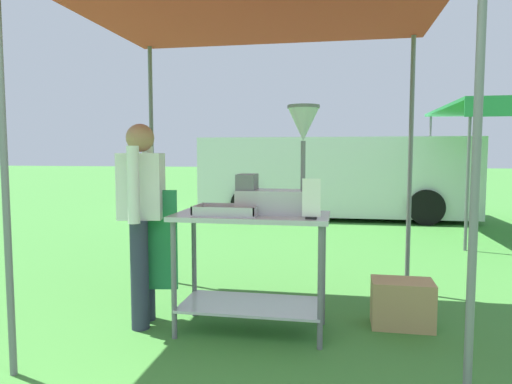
# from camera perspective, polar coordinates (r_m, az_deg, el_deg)

# --- Properties ---
(ground_plane) EXTENTS (70.00, 70.00, 0.00)m
(ground_plane) POSITION_cam_1_polar(r_m,az_deg,el_deg) (8.53, 5.45, -4.50)
(ground_plane) COLOR #3D7F33
(stall_canopy) EXTENTS (2.86, 2.43, 2.54)m
(stall_canopy) POSITION_cam_1_polar(r_m,az_deg,el_deg) (3.76, -0.30, 21.29)
(stall_canopy) COLOR slate
(stall_canopy) RESTS_ON ground
(donut_cart) EXTENTS (1.18, 0.59, 0.92)m
(donut_cart) POSITION_cam_1_polar(r_m,az_deg,el_deg) (3.59, -0.57, -6.99)
(donut_cart) COLOR #B7B7BC
(donut_cart) RESTS_ON ground
(donut_tray) EXTENTS (0.47, 0.30, 0.07)m
(donut_tray) POSITION_cam_1_polar(r_m,az_deg,el_deg) (3.50, -3.33, -2.43)
(donut_tray) COLOR #B7B7BC
(donut_tray) RESTS_ON donut_cart
(donut_fryer) EXTENTS (0.62, 0.28, 0.82)m
(donut_fryer) POSITION_cam_1_polar(r_m,az_deg,el_deg) (3.54, 3.06, 1.95)
(donut_fryer) COLOR #B7B7BC
(donut_fryer) RESTS_ON donut_cart
(menu_sign) EXTENTS (0.13, 0.05, 0.28)m
(menu_sign) POSITION_cam_1_polar(r_m,az_deg,el_deg) (3.28, 6.80, -1.16)
(menu_sign) COLOR black
(menu_sign) RESTS_ON donut_cart
(vendor) EXTENTS (0.46, 0.54, 1.61)m
(vendor) POSITION_cam_1_polar(r_m,az_deg,el_deg) (3.80, -13.74, -2.55)
(vendor) COLOR #2D3347
(vendor) RESTS_ON ground
(supply_crate) EXTENTS (0.48, 0.31, 0.37)m
(supply_crate) POSITION_cam_1_polar(r_m,az_deg,el_deg) (3.98, 17.47, -12.91)
(supply_crate) COLOR tan
(supply_crate) RESTS_ON ground
(van_white) EXTENTS (5.62, 2.16, 1.69)m
(van_white) POSITION_cam_1_polar(r_m,az_deg,el_deg) (10.20, 9.53, 1.96)
(van_white) COLOR white
(van_white) RESTS_ON ground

